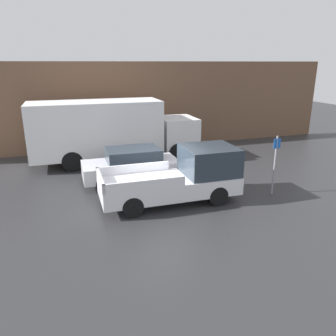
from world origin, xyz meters
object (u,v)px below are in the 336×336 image
Objects in this scene: car at (132,165)px; parking_sign at (275,162)px; pickup_truck at (182,177)px; newspaper_box at (165,139)px; delivery_truck at (109,130)px.

parking_sign is at bearing -31.14° from car.
parking_sign is (3.76, -0.55, 0.41)m from pickup_truck.
pickup_truck is 5.16× the size of newspaper_box.
car is 3.64m from delivery_truck.
pickup_truck reaches higher than car.
delivery_truck is 3.63× the size of parking_sign.
newspaper_box is at bearing 60.21° from car.
newspaper_box is (1.90, 8.51, -0.45)m from pickup_truck.
pickup_truck is at bearing -72.50° from delivery_truck.
delivery_truck is 8.75m from parking_sign.
pickup_truck is 2.17× the size of parking_sign.
delivery_truck reaches higher than newspaper_box.
delivery_truck reaches higher than car.
car is 0.48× the size of delivery_truck.
parking_sign reaches higher than newspaper_box.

